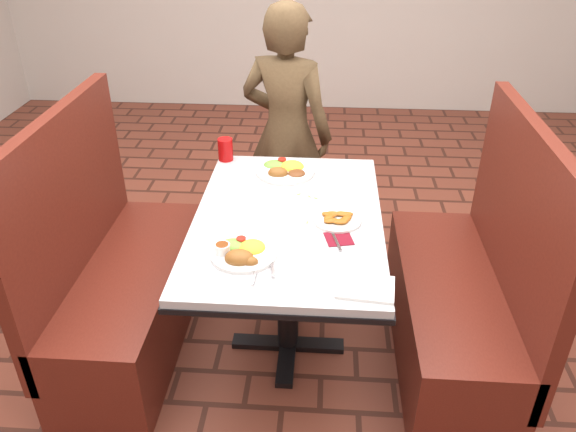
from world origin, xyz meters
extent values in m
plane|color=brown|center=(0.00, 0.00, 0.00)|extent=(7.00, 7.00, 0.00)
cube|color=#BABCBF|center=(0.00, 0.00, 0.73)|extent=(0.80, 1.20, 0.03)
cube|color=black|center=(0.00, 0.00, 0.70)|extent=(0.81, 1.21, 0.02)
cylinder|color=black|center=(0.00, 0.00, 0.36)|extent=(0.10, 0.10, 0.69)
cube|color=black|center=(0.00, 0.00, 0.01)|extent=(0.55, 0.08, 0.03)
cube|color=black|center=(0.00, 0.00, 0.01)|extent=(0.08, 0.55, 0.03)
cube|color=maroon|center=(-0.75, 0.00, 0.23)|extent=(0.45, 1.20, 0.45)
cube|color=maroon|center=(-0.97, 0.00, 0.70)|extent=(0.06, 1.20, 0.95)
cube|color=maroon|center=(0.75, 0.00, 0.23)|extent=(0.45, 1.20, 0.45)
cube|color=maroon|center=(0.97, 0.00, 0.70)|extent=(0.06, 1.20, 0.95)
imported|color=brown|center=(-0.07, 0.93, 0.74)|extent=(0.62, 0.50, 1.48)
cylinder|color=white|center=(-0.15, -0.31, 0.76)|extent=(0.25, 0.25, 0.02)
ellipsoid|color=yellow|center=(-0.12, -0.28, 0.79)|extent=(0.10, 0.10, 0.05)
ellipsoid|color=#79AD45|center=(-0.19, -0.26, 0.78)|extent=(0.10, 0.08, 0.03)
cylinder|color=red|center=(-0.17, -0.24, 0.78)|extent=(0.04, 0.04, 0.01)
ellipsoid|color=#985C26|center=(-0.16, -0.36, 0.80)|extent=(0.11, 0.08, 0.06)
ellipsoid|color=#985C26|center=(-0.11, -0.37, 0.78)|extent=(0.06, 0.05, 0.04)
cylinder|color=white|center=(-0.23, -0.32, 0.78)|extent=(0.06, 0.06, 0.04)
cylinder|color=brown|center=(-0.23, -0.32, 0.80)|extent=(0.05, 0.05, 0.00)
cylinder|color=white|center=(-0.04, 0.42, 0.76)|extent=(0.29, 0.29, 0.02)
ellipsoid|color=yellow|center=(-0.01, 0.45, 0.79)|extent=(0.12, 0.12, 0.05)
ellipsoid|color=#79AD45|center=(-0.10, 0.47, 0.79)|extent=(0.12, 0.10, 0.04)
cylinder|color=red|center=(-0.06, 0.49, 0.79)|extent=(0.04, 0.04, 0.01)
ellipsoid|color=brown|center=(0.02, 0.38, 0.78)|extent=(0.09, 0.09, 0.03)
ellipsoid|color=#985C26|center=(-0.08, 0.37, 0.80)|extent=(0.10, 0.07, 0.06)
cylinder|color=white|center=(0.21, -0.03, 0.76)|extent=(0.20, 0.20, 0.01)
cube|color=maroon|center=(0.22, -0.17, 0.75)|extent=(0.13, 0.13, 0.00)
cube|color=silver|center=(0.21, -0.19, 0.76)|extent=(0.05, 0.14, 0.00)
cylinder|color=#B70C0C|center=(-0.36, 0.55, 0.81)|extent=(0.08, 0.08, 0.11)
cube|color=white|center=(0.31, -0.48, 0.76)|extent=(0.22, 0.17, 0.01)
cube|color=silver|center=(-0.03, -0.36, 0.76)|extent=(0.04, 0.17, 0.00)
cube|color=#BABABF|center=(-0.09, -0.42, 0.76)|extent=(0.02, 0.16, 0.00)
camera|label=1|loc=(0.15, -2.06, 1.97)|focal=35.00mm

